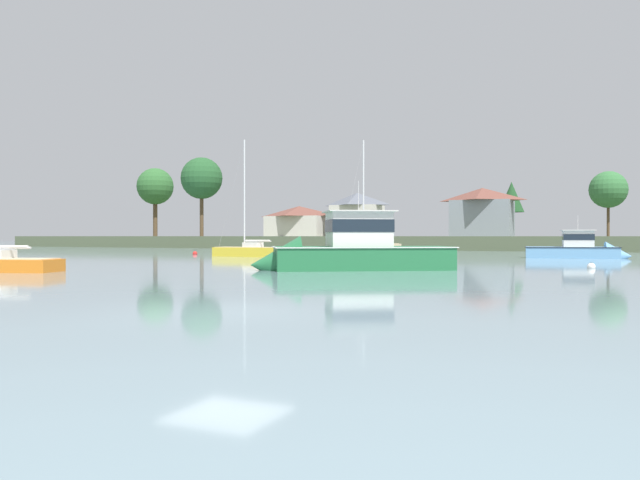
{
  "coord_description": "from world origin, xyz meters",
  "views": [
    {
      "loc": [
        8.17,
        -12.62,
        1.76
      ],
      "look_at": [
        -6.42,
        19.42,
        1.53
      ],
      "focal_mm": 35.11,
      "sensor_mm": 36.0,
      "label": 1
    }
  ],
  "objects": [
    {
      "name": "ground_plane",
      "position": [
        0.0,
        0.0,
        0.0
      ],
      "size": [
        400.0,
        400.0,
        0.0
      ],
      "primitive_type": "plane",
      "color": "gray"
    },
    {
      "name": "far_shore_bank",
      "position": [
        0.0,
        83.05,
        0.87
      ],
      "size": [
        164.66,
        42.34,
        1.74
      ],
      "primitive_type": "cube",
      "color": "#4C563D",
      "rests_on": "ground"
    },
    {
      "name": "sailboat_sand",
      "position": [
        -16.14,
        53.81,
        0.27
      ],
      "size": [
        5.57,
        9.44,
        13.11
      ],
      "color": "tan",
      "rests_on": "ground"
    },
    {
      "name": "cruiser_skyblue",
      "position": [
        6.65,
        41.0,
        0.49
      ],
      "size": [
        8.13,
        3.44,
        4.35
      ],
      "color": "#669ECC",
      "rests_on": "ground"
    },
    {
      "name": "sailboat_yellow",
      "position": [
        -19.3,
        33.27,
        0.23
      ],
      "size": [
        6.65,
        1.97,
        10.55
      ],
      "color": "gold",
      "rests_on": "ground"
    },
    {
      "name": "cruiser_green",
      "position": [
        -4.27,
        17.53,
        0.68
      ],
      "size": [
        10.61,
        8.3,
        5.87
      ],
      "color": "#236B3D",
      "rests_on": "ground"
    },
    {
      "name": "mooring_buoy_white",
      "position": [
        7.53,
        24.46,
        0.08
      ],
      "size": [
        0.44,
        0.44,
        0.49
      ],
      "color": "white",
      "rests_on": "ground"
    },
    {
      "name": "mooring_buoy_yellow",
      "position": [
        -13.9,
        27.44,
        0.09
      ],
      "size": [
        0.51,
        0.51,
        0.56
      ],
      "color": "yellow",
      "rests_on": "ground"
    },
    {
      "name": "mooring_buoy_red",
      "position": [
        -27.62,
        36.96,
        0.08
      ],
      "size": [
        0.45,
        0.45,
        0.5
      ],
      "color": "red",
      "rests_on": "ground"
    },
    {
      "name": "shore_tree_right_mid",
      "position": [
        -48.65,
        67.86,
        10.68
      ],
      "size": [
        6.43,
        6.43,
        12.21
      ],
      "color": "brown",
      "rests_on": "far_shore_bank"
    },
    {
      "name": "shore_tree_right",
      "position": [
        -4.32,
        83.12,
        7.49
      ],
      "size": [
        3.66,
        3.66,
        8.04
      ],
      "color": "brown",
      "rests_on": "far_shore_bank"
    },
    {
      "name": "shore_tree_left",
      "position": [
        -68.27,
        80.88,
        10.97
      ],
      "size": [
        6.78,
        6.78,
        12.72
      ],
      "color": "brown",
      "rests_on": "far_shore_bank"
    },
    {
      "name": "shore_tree_inland_a",
      "position": [
        8.66,
        80.38,
        8.03
      ],
      "size": [
        4.97,
        4.97,
        8.8
      ],
      "color": "brown",
      "rests_on": "far_shore_bank"
    },
    {
      "name": "cottage_hillside",
      "position": [
        -43.69,
        91.85,
        4.64
      ],
      "size": [
        11.62,
        8.56,
        5.61
      ],
      "color": "silver",
      "rests_on": "far_shore_bank"
    },
    {
      "name": "cottage_eastern",
      "position": [
        -31.29,
        89.68,
        5.66
      ],
      "size": [
        8.79,
        6.57,
        7.61
      ],
      "color": "silver",
      "rests_on": "far_shore_bank"
    },
    {
      "name": "cottage_near_water",
      "position": [
        -7.58,
        77.55,
        5.27
      ],
      "size": [
        8.74,
        7.1,
        6.85
      ],
      "color": "gray",
      "rests_on": "far_shore_bank"
    }
  ]
}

